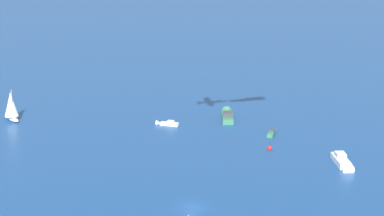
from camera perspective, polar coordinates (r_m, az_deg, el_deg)
ground_plane at (r=122.58m, az=0.00°, el=-8.39°), size 2000.00×2000.00×0.00m
motorboat_near_centre at (r=170.49m, az=-2.19°, el=-1.32°), size 2.14×5.96×1.69m
motorboat_inshore at (r=145.81m, az=12.66°, el=-4.50°), size 9.85×6.55×2.83m
sailboat_offshore at (r=179.93m, az=-15.08°, el=0.17°), size 5.06×6.54×8.41m
motorboat_mid_cluster at (r=176.15m, az=3.01°, el=-0.65°), size 10.90×6.48×3.09m
motorboat_outer_ring_b at (r=163.57m, az=6.73°, el=-2.16°), size 5.31×1.76×1.52m
marker_buoy at (r=153.10m, az=6.60°, el=-3.40°), size 1.10×1.10×2.10m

